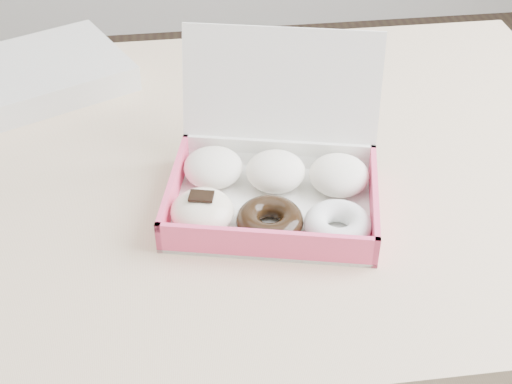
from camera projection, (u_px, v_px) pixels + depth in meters
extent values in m
cube|color=#D0AD89|center=(211.00, 175.00, 1.03)|extent=(1.20, 0.80, 0.04)
cylinder|color=#D0AD89|center=(451.00, 196.00, 1.59)|extent=(0.05, 0.05, 0.71)
cube|color=white|center=(273.00, 208.00, 0.93)|extent=(0.30, 0.25, 0.01)
cube|color=#FF4D7B|center=(266.00, 245.00, 0.85)|extent=(0.26, 0.07, 0.04)
cube|color=white|center=(278.00, 154.00, 0.99)|extent=(0.26, 0.07, 0.04)
cube|color=#FF4D7B|center=(174.00, 190.00, 0.93)|extent=(0.05, 0.19, 0.04)
cube|color=#FF4D7B|center=(374.00, 202.00, 0.91)|extent=(0.05, 0.19, 0.04)
cube|color=white|center=(280.00, 100.00, 0.96)|extent=(0.27, 0.12, 0.19)
ellipsoid|color=white|center=(213.00, 167.00, 0.96)|extent=(0.10, 0.10, 0.04)
ellipsoid|color=white|center=(276.00, 171.00, 0.95)|extent=(0.10, 0.10, 0.04)
ellipsoid|color=white|center=(339.00, 175.00, 0.95)|extent=(0.10, 0.10, 0.04)
ellipsoid|color=#F3E4C4|center=(202.00, 211.00, 0.89)|extent=(0.10, 0.10, 0.04)
cube|color=black|center=(201.00, 196.00, 0.87)|extent=(0.03, 0.03, 0.00)
torus|color=black|center=(270.00, 220.00, 0.89)|extent=(0.10, 0.10, 0.03)
torus|color=white|center=(338.00, 225.00, 0.88)|extent=(0.10, 0.10, 0.03)
cube|color=white|center=(40.00, 73.00, 1.18)|extent=(0.33, 0.31, 0.04)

